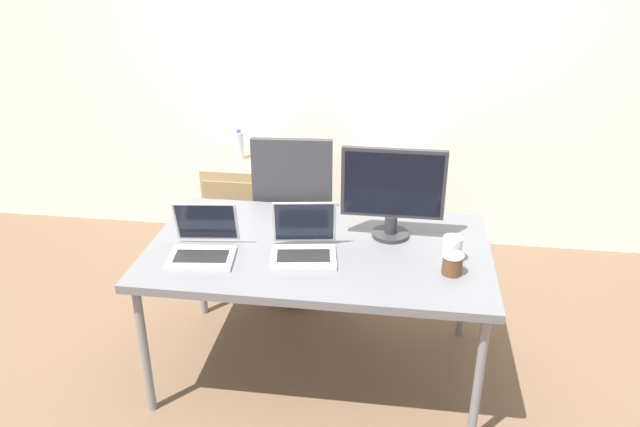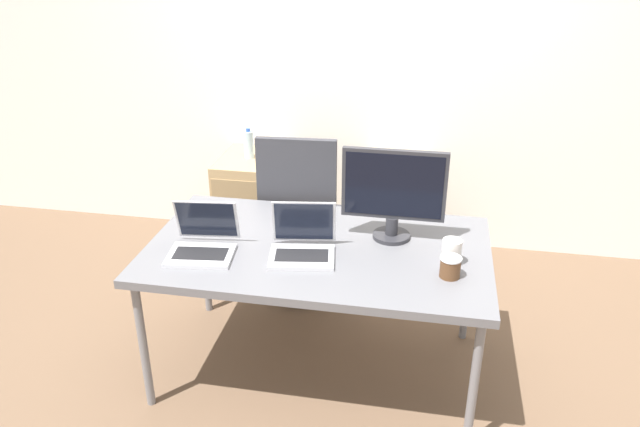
{
  "view_description": "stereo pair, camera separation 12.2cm",
  "coord_description": "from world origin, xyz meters",
  "px_view_note": "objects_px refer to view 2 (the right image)",
  "views": [
    {
      "loc": [
        0.37,
        -2.57,
        2.11
      ],
      "look_at": [
        0.0,
        0.05,
        0.87
      ],
      "focal_mm": 35.0,
      "sensor_mm": 36.0,
      "label": 1
    },
    {
      "loc": [
        0.49,
        -2.55,
        2.11
      ],
      "look_at": [
        0.0,
        0.05,
        0.87
      ],
      "focal_mm": 35.0,
      "sensor_mm": 36.0,
      "label": 2
    }
  ],
  "objects_px": {
    "cabinet_left": "(252,202)",
    "office_chair": "(302,234)",
    "water_bottle": "(249,144)",
    "cabinet_right": "(392,213)",
    "coffee_cup_brown": "(450,267)",
    "coffee_cup_white": "(452,252)",
    "monitor": "(394,192)",
    "laptop_left": "(303,245)",
    "laptop_right": "(203,243)"
  },
  "relations": [
    {
      "from": "office_chair",
      "to": "coffee_cup_brown",
      "type": "xyz_separation_m",
      "value": [
        0.85,
        -0.89,
        0.37
      ]
    },
    {
      "from": "office_chair",
      "to": "coffee_cup_brown",
      "type": "height_order",
      "value": "office_chair"
    },
    {
      "from": "cabinet_left",
      "to": "laptop_right",
      "type": "distance_m",
      "value": 1.49
    },
    {
      "from": "coffee_cup_brown",
      "to": "water_bottle",
      "type": "bearing_deg",
      "value": 132.8
    },
    {
      "from": "water_bottle",
      "to": "laptop_right",
      "type": "distance_m",
      "value": 1.43
    },
    {
      "from": "cabinet_left",
      "to": "monitor",
      "type": "bearing_deg",
      "value": -46.62
    },
    {
      "from": "coffee_cup_brown",
      "to": "monitor",
      "type": "bearing_deg",
      "value": 130.94
    },
    {
      "from": "laptop_left",
      "to": "cabinet_left",
      "type": "bearing_deg",
      "value": 116.01
    },
    {
      "from": "laptop_left",
      "to": "monitor",
      "type": "bearing_deg",
      "value": 32.1
    },
    {
      "from": "laptop_right",
      "to": "coffee_cup_white",
      "type": "xyz_separation_m",
      "value": [
        1.13,
        0.11,
        0.01
      ]
    },
    {
      "from": "monitor",
      "to": "coffee_cup_white",
      "type": "relative_size",
      "value": 4.19
    },
    {
      "from": "office_chair",
      "to": "cabinet_right",
      "type": "xyz_separation_m",
      "value": [
        0.5,
        0.53,
        -0.06
      ]
    },
    {
      "from": "coffee_cup_brown",
      "to": "office_chair",
      "type": "bearing_deg",
      "value": 133.44
    },
    {
      "from": "office_chair",
      "to": "water_bottle",
      "type": "relative_size",
      "value": 5.19
    },
    {
      "from": "cabinet_left",
      "to": "monitor",
      "type": "distance_m",
      "value": 1.65
    },
    {
      "from": "water_bottle",
      "to": "cabinet_right",
      "type": "bearing_deg",
      "value": -0.13
    },
    {
      "from": "cabinet_right",
      "to": "laptop_left",
      "type": "bearing_deg",
      "value": -103.41
    },
    {
      "from": "laptop_left",
      "to": "coffee_cup_brown",
      "type": "height_order",
      "value": "laptop_left"
    },
    {
      "from": "office_chair",
      "to": "laptop_left",
      "type": "xyz_separation_m",
      "value": [
        0.18,
        -0.82,
        0.37
      ]
    },
    {
      "from": "laptop_left",
      "to": "laptop_right",
      "type": "distance_m",
      "value": 0.46
    },
    {
      "from": "office_chair",
      "to": "coffee_cup_white",
      "type": "distance_m",
      "value": 1.21
    },
    {
      "from": "office_chair",
      "to": "coffee_cup_white",
      "type": "height_order",
      "value": "office_chair"
    },
    {
      "from": "cabinet_left",
      "to": "cabinet_right",
      "type": "bearing_deg",
      "value": 0.0
    },
    {
      "from": "office_chair",
      "to": "water_bottle",
      "type": "distance_m",
      "value": 0.8
    },
    {
      "from": "cabinet_left",
      "to": "water_bottle",
      "type": "distance_m",
      "value": 0.42
    },
    {
      "from": "cabinet_right",
      "to": "water_bottle",
      "type": "relative_size",
      "value": 3.22
    },
    {
      "from": "water_bottle",
      "to": "laptop_left",
      "type": "distance_m",
      "value": 1.5
    },
    {
      "from": "cabinet_left",
      "to": "coffee_cup_brown",
      "type": "bearing_deg",
      "value": -47.15
    },
    {
      "from": "office_chair",
      "to": "cabinet_left",
      "type": "height_order",
      "value": "office_chair"
    },
    {
      "from": "cabinet_left",
      "to": "coffee_cup_brown",
      "type": "relative_size",
      "value": 7.02
    },
    {
      "from": "laptop_left",
      "to": "office_chair",
      "type": "bearing_deg",
      "value": 102.45
    },
    {
      "from": "laptop_right",
      "to": "cabinet_right",
      "type": "bearing_deg",
      "value": 61.18
    },
    {
      "from": "coffee_cup_brown",
      "to": "coffee_cup_white",
      "type": "bearing_deg",
      "value": 87.64
    },
    {
      "from": "office_chair",
      "to": "monitor",
      "type": "relative_size",
      "value": 2.16
    },
    {
      "from": "cabinet_left",
      "to": "office_chair",
      "type": "bearing_deg",
      "value": -48.16
    },
    {
      "from": "cabinet_left",
      "to": "laptop_right",
      "type": "height_order",
      "value": "laptop_right"
    },
    {
      "from": "cabinet_right",
      "to": "water_bottle",
      "type": "distance_m",
      "value": 1.07
    },
    {
      "from": "laptop_left",
      "to": "coffee_cup_brown",
      "type": "relative_size",
      "value": 3.48
    },
    {
      "from": "laptop_right",
      "to": "coffee_cup_white",
      "type": "bearing_deg",
      "value": 5.4
    },
    {
      "from": "laptop_right",
      "to": "coffee_cup_brown",
      "type": "bearing_deg",
      "value": -0.62
    },
    {
      "from": "cabinet_right",
      "to": "coffee_cup_white",
      "type": "xyz_separation_m",
      "value": [
        0.35,
        -1.31,
        0.45
      ]
    },
    {
      "from": "water_bottle",
      "to": "laptop_right",
      "type": "height_order",
      "value": "laptop_right"
    },
    {
      "from": "coffee_cup_white",
      "to": "coffee_cup_brown",
      "type": "bearing_deg",
      "value": -92.36
    },
    {
      "from": "coffee_cup_white",
      "to": "cabinet_right",
      "type": "bearing_deg",
      "value": 104.91
    },
    {
      "from": "cabinet_right",
      "to": "laptop_right",
      "type": "xyz_separation_m",
      "value": [
        -0.78,
        -1.42,
        0.44
      ]
    },
    {
      "from": "laptop_left",
      "to": "coffee_cup_brown",
      "type": "bearing_deg",
      "value": -6.62
    },
    {
      "from": "cabinet_left",
      "to": "coffee_cup_white",
      "type": "bearing_deg",
      "value": -44.56
    },
    {
      "from": "monitor",
      "to": "cabinet_left",
      "type": "bearing_deg",
      "value": 133.38
    },
    {
      "from": "coffee_cup_white",
      "to": "coffee_cup_brown",
      "type": "xyz_separation_m",
      "value": [
        -0.0,
        -0.12,
        -0.01
      ]
    },
    {
      "from": "laptop_right",
      "to": "coffee_cup_brown",
      "type": "xyz_separation_m",
      "value": [
        1.12,
        -0.01,
        -0.0
      ]
    }
  ]
}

